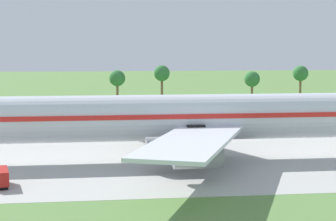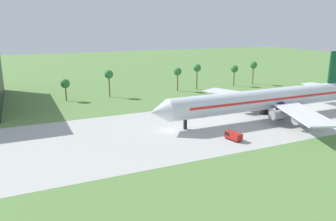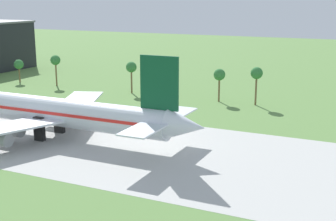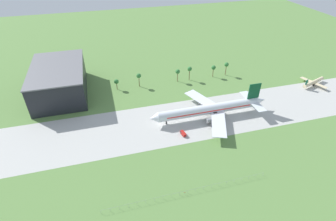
% 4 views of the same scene
% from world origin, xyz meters
% --- Properties ---
extents(ground_plane, '(600.00, 600.00, 0.00)m').
position_xyz_m(ground_plane, '(0.00, 0.00, 0.00)').
color(ground_plane, '#5B8442').
extents(taxiway_strip, '(320.00, 44.00, 0.02)m').
position_xyz_m(taxiway_strip, '(0.00, 0.00, 0.01)').
color(taxiway_strip, '#B2B2AD').
rests_on(taxiway_strip, ground_plane).
extents(jet_airliner, '(80.48, 56.47, 20.27)m').
position_xyz_m(jet_airliner, '(34.30, -0.86, 6.05)').
color(jet_airliner, silver).
rests_on(jet_airliner, ground_plane).
extents(regional_aircraft, '(23.84, 21.73, 8.10)m').
position_xyz_m(regional_aircraft, '(129.83, 16.72, 2.66)').
color(regional_aircraft, beige).
rests_on(regional_aircraft, ground_plane).
extents(baggage_tug, '(2.79, 4.95, 2.04)m').
position_xyz_m(baggage_tug, '(11.23, -14.00, 1.12)').
color(baggage_tug, black).
rests_on(baggage_tug, ground_plane).
extents(perimeter_fence, '(80.10, 0.10, 2.10)m').
position_xyz_m(perimeter_fence, '(0.00, -55.00, 1.45)').
color(perimeter_fence, gray).
rests_on(perimeter_fence, ground_plane).
extents(no_stopping_sign, '(0.44, 0.08, 1.68)m').
position_xyz_m(no_stopping_sign, '(-1.52, -55.31, 1.05)').
color(no_stopping_sign, gray).
rests_on(no_stopping_sign, ground_plane).
extents(terminal_building, '(36.72, 61.20, 21.24)m').
position_xyz_m(terminal_building, '(-61.55, 57.58, 10.64)').
color(terminal_building, black).
rests_on(terminal_building, ground_plane).
extents(palm_tree_row, '(95.04, 3.60, 11.72)m').
position_xyz_m(palm_tree_row, '(28.63, 51.55, 8.63)').
color(palm_tree_row, brown).
rests_on(palm_tree_row, ground_plane).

